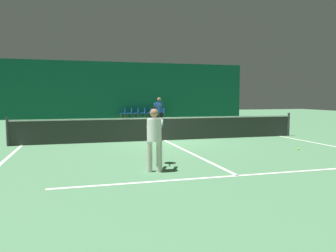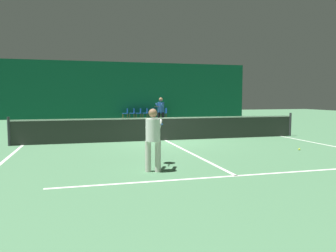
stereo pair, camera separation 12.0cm
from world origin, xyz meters
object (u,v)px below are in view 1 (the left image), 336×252
(player_near, at_px, (154,135))
(courtside_chair_5, at_px, (156,112))
(player_far, at_px, (159,110))
(courtside_chair_2, at_px, (137,112))
(tennis_net, at_px, (165,128))
(courtside_chair_0, at_px, (124,113))
(tennis_ball, at_px, (298,149))
(courtside_chair_1, at_px, (130,113))
(courtside_chair_3, at_px, (143,112))
(courtside_chair_4, at_px, (150,112))
(courtside_chair_6, at_px, (162,112))

(player_near, bearing_deg, courtside_chair_5, 5.00)
(player_far, height_order, courtside_chair_2, player_far)
(tennis_net, relative_size, courtside_chair_0, 14.29)
(courtside_chair_2, distance_m, courtside_chair_5, 1.71)
(courtside_chair_2, relative_size, tennis_ball, 12.73)
(tennis_net, relative_size, courtside_chair_1, 14.29)
(courtside_chair_0, relative_size, tennis_ball, 12.73)
(courtside_chair_3, relative_size, courtside_chair_4, 1.00)
(courtside_chair_6, bearing_deg, courtside_chair_3, -90.00)
(courtside_chair_3, bearing_deg, courtside_chair_6, 90.00)
(tennis_ball, bearing_deg, courtside_chair_3, 95.14)
(courtside_chair_2, distance_m, courtside_chair_6, 2.28)
(courtside_chair_1, xyz_separation_m, courtside_chair_4, (1.71, 0.00, 0.00))
(courtside_chair_1, distance_m, tennis_ball, 18.62)
(player_far, xyz_separation_m, courtside_chair_6, (2.43, 8.43, -0.55))
(player_far, height_order, courtside_chair_6, player_far)
(courtside_chair_6, xyz_separation_m, tennis_ball, (-0.05, -18.41, -0.45))
(courtside_chair_6, bearing_deg, courtside_chair_4, -90.00)
(courtside_chair_4, bearing_deg, courtside_chair_3, -90.00)
(player_near, distance_m, courtside_chair_5, 20.80)
(tennis_net, xyz_separation_m, courtside_chair_2, (1.50, 14.75, -0.03))
(tennis_net, bearing_deg, courtside_chair_2, 84.21)
(courtside_chair_2, relative_size, courtside_chair_5, 1.00)
(courtside_chair_6, bearing_deg, courtside_chair_5, -90.00)
(tennis_net, height_order, courtside_chair_2, tennis_net)
(courtside_chair_6, bearing_deg, courtside_chair_0, -90.00)
(courtside_chair_3, height_order, courtside_chair_4, same)
(courtside_chair_3, distance_m, tennis_ball, 18.49)
(player_far, relative_size, courtside_chair_2, 2.11)
(courtside_chair_1, distance_m, courtside_chair_5, 2.28)
(player_far, xyz_separation_m, courtside_chair_4, (1.29, 8.43, -0.55))
(player_near, bearing_deg, courtside_chair_1, 11.24)
(courtside_chair_1, bearing_deg, courtside_chair_2, 90.00)
(courtside_chair_5, bearing_deg, courtside_chair_3, -90.00)
(courtside_chair_5, bearing_deg, player_far, -12.43)
(tennis_net, bearing_deg, courtside_chair_0, 88.61)
(player_near, height_order, tennis_ball, player_near)
(tennis_net, height_order, courtside_chair_0, tennis_net)
(courtside_chair_5, bearing_deg, courtside_chair_0, -90.00)
(tennis_ball, bearing_deg, courtside_chair_0, 100.36)
(tennis_net, xyz_separation_m, courtside_chair_5, (3.21, 14.75, -0.03))
(courtside_chair_0, relative_size, courtside_chair_1, 1.00)
(courtside_chair_0, height_order, courtside_chair_6, same)
(tennis_net, xyz_separation_m, player_far, (1.35, 6.32, 0.52))
(player_far, bearing_deg, courtside_chair_2, -154.48)
(courtside_chair_5, relative_size, tennis_ball, 12.73)
(tennis_net, bearing_deg, courtside_chair_1, 86.40)
(player_near, bearing_deg, courtside_chair_0, 12.83)
(courtside_chair_2, xyz_separation_m, tennis_ball, (2.22, -18.41, -0.45))
(courtside_chair_6, distance_m, tennis_ball, 18.41)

